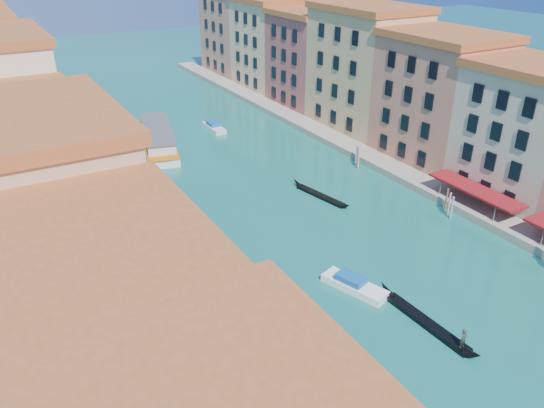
% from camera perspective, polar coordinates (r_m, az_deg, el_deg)
% --- Properties ---
extents(left_bank_palazzos, '(12.80, 128.40, 21.00)m').
position_cam_1_polar(left_bank_palazzos, '(67.34, -26.37, 5.95)').
color(left_bank_palazzos, beige).
rests_on(left_bank_palazzos, ground).
extents(right_bank_palazzos, '(12.80, 128.40, 21.00)m').
position_cam_1_polar(right_bank_palazzos, '(89.33, 12.37, 12.72)').
color(right_bank_palazzos, '#95493E').
rests_on(right_bank_palazzos, ground).
extents(quay, '(4.00, 140.00, 1.00)m').
position_cam_1_polar(quay, '(87.05, 7.79, 6.34)').
color(quay, gray).
rests_on(quay, ground).
extents(mooring_poles_right, '(1.44, 54.24, 3.20)m').
position_cam_1_polar(mooring_poles_right, '(62.44, 25.92, -4.07)').
color(mooring_poles_right, brown).
rests_on(mooring_poles_right, ground).
extents(vaporetto_far, '(9.52, 21.17, 3.07)m').
position_cam_1_polar(vaporetto_far, '(88.91, -12.17, 7.03)').
color(vaporetto_far, white).
rests_on(vaporetto_far, ground).
extents(gondola_fore, '(1.46, 12.12, 2.42)m').
position_cam_1_polar(gondola_fore, '(49.43, 16.27, -11.99)').
color(gondola_fore, black).
rests_on(gondola_fore, ground).
extents(gondola_far, '(2.86, 10.58, 1.51)m').
position_cam_1_polar(gondola_far, '(69.78, 5.12, 1.02)').
color(gondola_far, black).
rests_on(gondola_far, ground).
extents(motorboat_mid, '(4.06, 6.91, 1.37)m').
position_cam_1_polar(motorboat_mid, '(52.30, 8.77, -8.54)').
color(motorboat_mid, white).
rests_on(motorboat_mid, ground).
extents(motorboat_far, '(2.12, 6.44, 1.33)m').
position_cam_1_polar(motorboat_far, '(95.26, -6.27, 8.25)').
color(motorboat_far, silver).
rests_on(motorboat_far, ground).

